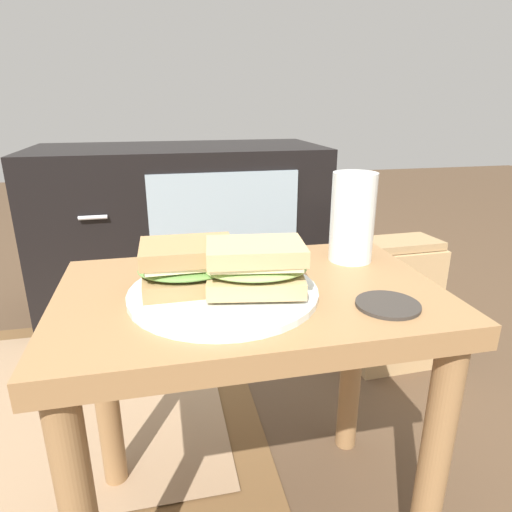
{
  "coord_description": "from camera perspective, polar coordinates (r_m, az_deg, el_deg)",
  "views": [
    {
      "loc": [
        -0.12,
        -0.59,
        0.72
      ],
      "look_at": [
        0.01,
        0.0,
        0.51
      ],
      "focal_mm": 31.06,
      "sensor_mm": 36.0,
      "label": 1
    }
  ],
  "objects": [
    {
      "name": "beer_glass",
      "position": [
        0.77,
        12.32,
        4.7
      ],
      "size": [
        0.07,
        0.07,
        0.15
      ],
      "color": "silver",
      "rests_on": "side_table"
    },
    {
      "name": "paper_bag",
      "position": [
        1.3,
        17.23,
        -5.93
      ],
      "size": [
        0.22,
        0.15,
        0.38
      ],
      "color": "tan",
      "rests_on": "ground"
    },
    {
      "name": "side_table",
      "position": [
        0.7,
        -0.73,
        -11.04
      ],
      "size": [
        0.56,
        0.36,
        0.46
      ],
      "color": "olive",
      "rests_on": "ground"
    },
    {
      "name": "area_rug",
      "position": [
        1.27,
        -23.11,
        -16.95
      ],
      "size": [
        0.92,
        0.88,
        0.01
      ],
      "color": "brown",
      "rests_on": "ground"
    },
    {
      "name": "tv_cabinet",
      "position": [
        1.6,
        -9.37,
        3.36
      ],
      "size": [
        0.96,
        0.46,
        0.58
      ],
      "color": "black",
      "rests_on": "ground"
    },
    {
      "name": "plate",
      "position": [
        0.63,
        -4.2,
        -4.69
      ],
      "size": [
        0.27,
        0.27,
        0.01
      ],
      "primitive_type": "cylinder",
      "color": "silver",
      "rests_on": "side_table"
    },
    {
      "name": "coaster",
      "position": [
        0.62,
        16.62,
        -6.04
      ],
      "size": [
        0.09,
        0.09,
        0.01
      ],
      "primitive_type": "cylinder",
      "color": "#332D28",
      "rests_on": "side_table"
    },
    {
      "name": "sandwich_front",
      "position": [
        0.63,
        -8.75,
        -1.18
      ],
      "size": [
        0.14,
        0.1,
        0.07
      ],
      "color": "#9E7A4C",
      "rests_on": "plate"
    },
    {
      "name": "sandwich_back",
      "position": [
        0.61,
        0.36,
        -1.32
      ],
      "size": [
        0.16,
        0.12,
        0.07
      ],
      "color": "tan",
      "rests_on": "plate"
    }
  ]
}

